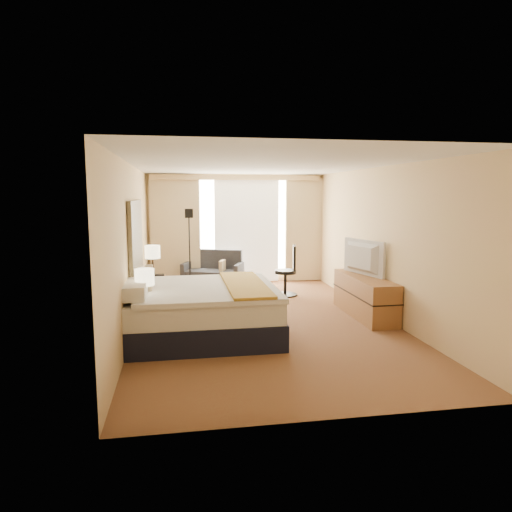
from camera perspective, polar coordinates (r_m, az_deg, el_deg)
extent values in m
cube|color=#562218|center=(7.83, 0.81, -8.04)|extent=(4.20, 7.00, 0.02)
cube|color=silver|center=(7.55, 0.84, 11.31)|extent=(4.20, 7.00, 0.02)
cube|color=#DBAF85|center=(11.02, -2.50, 3.41)|extent=(4.20, 0.02, 2.60)
cube|color=#DBAF85|center=(4.22, 9.54, -3.65)|extent=(4.20, 0.02, 2.60)
cube|color=#DBAF85|center=(7.49, -15.18, 1.11)|extent=(0.02, 7.00, 2.60)
cube|color=#DBAF85|center=(8.22, 15.37, 1.67)|extent=(0.02, 7.00, 2.60)
cube|color=black|center=(7.68, -14.74, 1.14)|extent=(0.06, 1.85, 1.50)
cube|color=olive|center=(6.64, -13.73, -8.70)|extent=(0.45, 0.52, 0.55)
cube|color=olive|center=(9.06, -12.65, -4.26)|extent=(0.45, 0.52, 0.55)
cube|color=olive|center=(8.26, 13.43, -4.91)|extent=(0.50, 1.80, 0.70)
cube|color=white|center=(11.03, -1.19, 3.52)|extent=(2.30, 0.02, 2.30)
cube|color=#CABC8E|center=(10.82, -10.07, 3.05)|extent=(1.15, 0.09, 2.50)
cube|color=#CABC8E|center=(11.24, 5.97, 3.30)|extent=(0.90, 0.09, 2.50)
cube|color=white|center=(10.99, -1.16, 3.24)|extent=(1.55, 0.04, 2.50)
cube|color=#DBAF85|center=(10.84, -2.43, 9.79)|extent=(4.00, 0.16, 0.12)
cube|color=black|center=(7.04, -6.73, -8.35)|extent=(2.22, 2.01, 0.37)
cube|color=silver|center=(6.95, -6.78, -5.62)|extent=(2.17, 1.96, 0.32)
cube|color=silver|center=(6.92, -6.10, -4.11)|extent=(2.03, 2.03, 0.07)
cube|color=#B08E28|center=(6.96, -1.40, -3.54)|extent=(0.58, 2.03, 0.04)
cube|color=silver|center=(6.43, -14.83, -4.03)|extent=(0.30, 0.82, 0.19)
cube|color=silver|center=(7.38, -14.17, -2.51)|extent=(0.30, 0.82, 0.19)
cube|color=beige|center=(6.88, -13.26, -2.85)|extent=(0.11, 0.44, 0.38)
cube|color=#5D201A|center=(10.63, -5.39, -3.21)|extent=(1.51, 1.14, 0.24)
cube|color=#2D2D32|center=(10.55, -5.47, -2.21)|extent=(1.37, 0.97, 0.15)
cube|color=#2D2D32|center=(10.82, -5.00, -0.56)|extent=(1.21, 0.56, 0.53)
cube|color=#2D2D32|center=(10.77, -8.58, -1.90)|extent=(0.34, 0.71, 0.43)
cube|color=#2D2D32|center=(10.43, -2.12, -2.13)|extent=(0.34, 0.71, 0.43)
cube|color=beige|center=(10.46, -4.23, -1.38)|extent=(0.19, 0.34, 0.31)
cube|color=black|center=(9.94, -8.20, -4.65)|extent=(0.23, 0.23, 0.03)
cylinder|color=black|center=(9.79, -8.29, 0.09)|extent=(0.03, 0.03, 1.63)
cube|color=black|center=(9.72, -8.39, 5.31)|extent=(0.17, 0.17, 0.19)
cylinder|color=black|center=(9.73, 3.66, -4.84)|extent=(0.52, 0.52, 0.03)
cylinder|color=black|center=(9.67, 3.67, -3.37)|extent=(0.06, 0.06, 0.47)
cylinder|color=black|center=(9.63, 3.68, -1.97)|extent=(0.46, 0.46, 0.07)
cube|color=black|center=(9.59, 4.81, -0.21)|extent=(0.14, 0.42, 0.52)
cube|color=black|center=(6.55, -13.65, -6.25)|extent=(0.09, 0.09, 0.04)
cylinder|color=black|center=(6.51, -13.70, -4.67)|extent=(0.03, 0.03, 0.33)
cylinder|color=#FFF0BF|center=(6.46, -13.77, -2.57)|extent=(0.27, 0.27, 0.23)
cube|color=black|center=(9.00, -12.73, -2.43)|extent=(0.10, 0.10, 0.04)
cylinder|color=black|center=(8.96, -12.77, -1.17)|extent=(0.03, 0.03, 0.36)
cylinder|color=#FFF0BF|center=(8.93, -12.82, 0.50)|extent=(0.29, 0.29, 0.25)
cube|color=#96C9E9|center=(6.67, -13.11, -5.66)|extent=(0.14, 0.14, 0.11)
cube|color=black|center=(8.89, -11.92, -2.46)|extent=(0.17, 0.14, 0.06)
imported|color=black|center=(8.31, 12.73, -0.18)|extent=(0.43, 1.08, 0.62)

